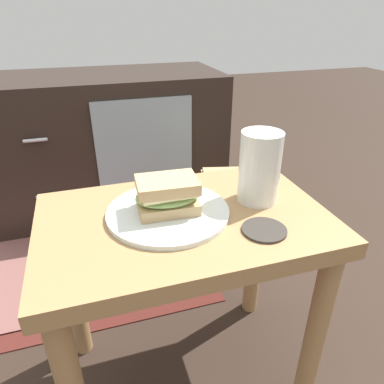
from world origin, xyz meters
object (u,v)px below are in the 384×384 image
(beer_glass, at_px, (259,169))
(paper_bag, at_px, (228,216))
(tv_cabinet, at_px, (109,143))
(plate, at_px, (168,212))
(sandwich_front, at_px, (167,195))
(coaster, at_px, (264,230))

(beer_glass, distance_m, paper_bag, 0.55)
(tv_cabinet, distance_m, plate, 0.95)
(tv_cabinet, xyz_separation_m, plate, (0.04, -0.93, 0.17))
(tv_cabinet, relative_size, plate, 4.01)
(sandwich_front, height_order, beer_glass, beer_glass)
(plate, height_order, paper_bag, plate)
(tv_cabinet, relative_size, paper_bag, 2.81)
(plate, relative_size, sandwich_front, 1.90)
(plate, height_order, coaster, plate)
(plate, xyz_separation_m, paper_bag, (0.30, 0.40, -0.30))
(plate, height_order, sandwich_front, sandwich_front)
(paper_bag, bearing_deg, coaster, -106.72)
(coaster, bearing_deg, paper_bag, 73.28)
(sandwich_front, xyz_separation_m, coaster, (0.15, -0.11, -0.04))
(beer_glass, height_order, coaster, beer_glass)
(tv_cabinet, xyz_separation_m, beer_glass, (0.23, -0.93, 0.24))
(coaster, relative_size, paper_bag, 0.24)
(beer_glass, bearing_deg, paper_bag, 74.19)
(coaster, bearing_deg, tv_cabinet, 100.44)
(beer_glass, relative_size, coaster, 1.80)
(beer_glass, bearing_deg, tv_cabinet, 104.02)
(plate, bearing_deg, beer_glass, 0.82)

